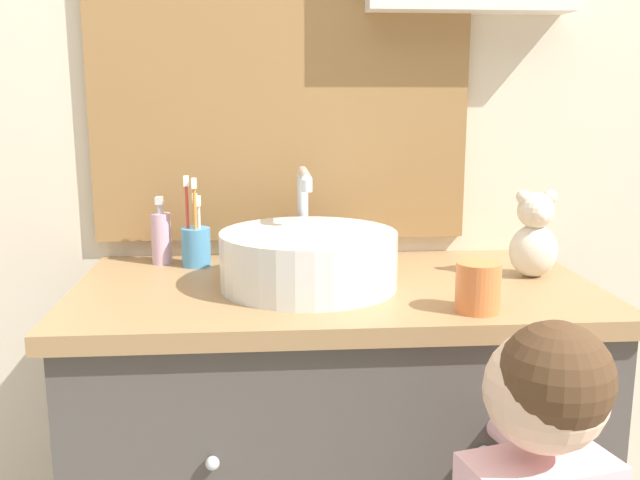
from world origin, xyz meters
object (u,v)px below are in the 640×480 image
object	(u,v)px
drinking_cup	(478,287)
sink_basin	(309,257)
teddy_bear	(534,236)
toothbrush_holder	(196,243)
soap_dispenser	(161,237)

from	to	relation	value
drinking_cup	sink_basin	bearing A→B (deg)	145.93
teddy_bear	toothbrush_holder	bearing A→B (deg)	168.02
soap_dispenser	drinking_cup	xyz separation A→B (m)	(0.60, -0.40, -0.02)
toothbrush_holder	drinking_cup	distance (m)	0.64
sink_basin	drinking_cup	xyz separation A→B (m)	(0.28, -0.19, -0.01)
sink_basin	toothbrush_holder	size ratio (longest dim) A/B	2.02
sink_basin	soap_dispenser	world-z (taller)	sink_basin
sink_basin	toothbrush_holder	bearing A→B (deg)	142.17
soap_dispenser	teddy_bear	distance (m)	0.80
toothbrush_holder	soap_dispenser	distance (m)	0.08
sink_basin	drinking_cup	distance (m)	0.34
sink_basin	toothbrush_holder	distance (m)	0.30
soap_dispenser	teddy_bear	bearing A→B (deg)	-12.86
soap_dispenser	drinking_cup	size ratio (longest dim) A/B	1.73
soap_dispenser	teddy_bear	xyz separation A→B (m)	(0.78, -0.18, 0.03)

